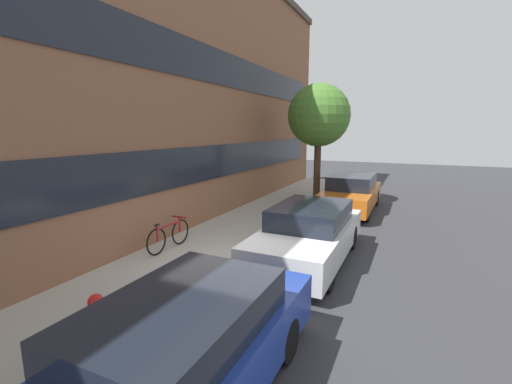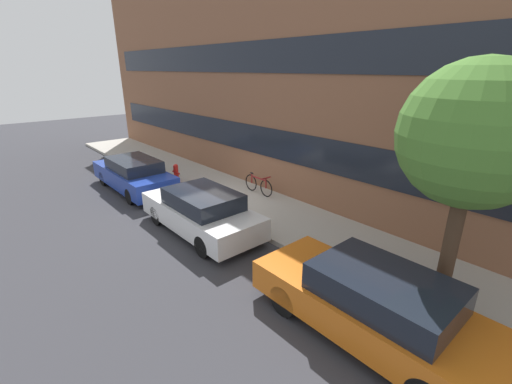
{
  "view_description": "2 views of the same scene",
  "coord_description": "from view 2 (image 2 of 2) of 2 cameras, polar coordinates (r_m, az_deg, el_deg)",
  "views": [
    {
      "loc": [
        -6.2,
        -3.19,
        3.08
      ],
      "look_at": [
        1.81,
        0.54,
        1.46
      ],
      "focal_mm": 24.0,
      "sensor_mm": 36.0,
      "label": 1
    },
    {
      "loc": [
        9.49,
        -6.0,
        4.7
      ],
      "look_at": [
        2.42,
        0.19,
        1.28
      ],
      "focal_mm": 24.0,
      "sensor_mm": 36.0,
      "label": 2
    }
  ],
  "objects": [
    {
      "name": "sidewalk_strip",
      "position": [
        12.91,
        -2.96,
        -1.04
      ],
      "size": [
        28.0,
        2.83,
        0.14
      ],
      "color": "#A8A399",
      "rests_on": "ground_plane"
    },
    {
      "name": "parked_car_blue",
      "position": [
        14.6,
        -19.71,
        2.8
      ],
      "size": [
        4.59,
        1.68,
        1.33
      ],
      "rotation": [
        0.0,
        0.0,
        3.14
      ],
      "color": "#1E3899",
      "rests_on": "ground_plane"
    },
    {
      "name": "rowhouse_facade",
      "position": [
        13.27,
        3.37,
        19.64
      ],
      "size": [
        28.0,
        1.02,
        9.22
      ],
      "color": "brown",
      "rests_on": "ground_plane"
    },
    {
      "name": "ground_plane",
      "position": [
        12.17,
        -8.18,
        -2.91
      ],
      "size": [
        56.0,
        56.0,
        0.0
      ],
      "primitive_type": "plane",
      "color": "#333338"
    },
    {
      "name": "street_tree",
      "position": [
        6.81,
        32.62,
        7.78
      ],
      "size": [
        2.51,
        2.51,
        4.76
      ],
      "color": "#473323",
      "rests_on": "sidewalk_strip"
    },
    {
      "name": "parked_car_white",
      "position": [
        10.35,
        -9.11,
        -3.16
      ],
      "size": [
        4.28,
        1.76,
        1.34
      ],
      "rotation": [
        0.0,
        0.0,
        3.14
      ],
      "color": "silver",
      "rests_on": "ground_plane"
    },
    {
      "name": "parked_car_orange",
      "position": [
        6.82,
        19.05,
        -17.26
      ],
      "size": [
        4.57,
        1.76,
        1.37
      ],
      "rotation": [
        0.0,
        0.0,
        3.14
      ],
      "color": "#D16619",
      "rests_on": "ground_plane"
    },
    {
      "name": "fire_hydrant",
      "position": [
        14.93,
        -13.18,
        3.19
      ],
      "size": [
        0.52,
        0.29,
        0.74
      ],
      "color": "red",
      "rests_on": "sidewalk_strip"
    },
    {
      "name": "bicycle",
      "position": [
        13.04,
        0.42,
        1.3
      ],
      "size": [
        1.55,
        0.44,
        0.75
      ],
      "rotation": [
        0.0,
        0.0,
        -0.02
      ],
      "color": "black",
      "rests_on": "sidewalk_strip"
    }
  ]
}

